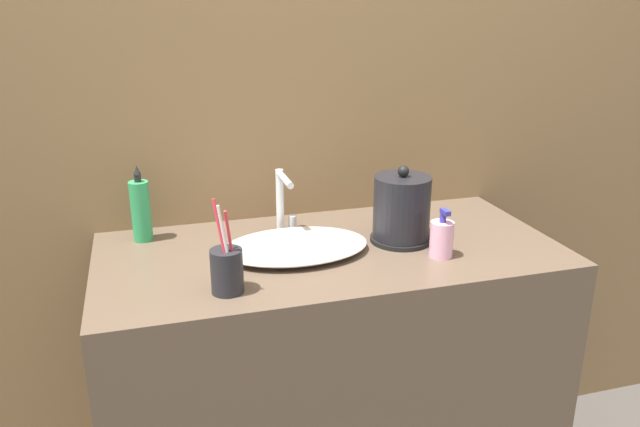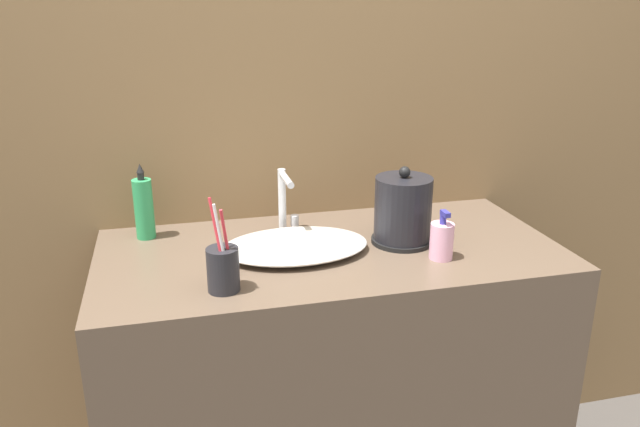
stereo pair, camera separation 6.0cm
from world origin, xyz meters
TOP-DOWN VIEW (x-y plane):
  - wall_back at (0.00, 0.60)m, footprint 6.00×0.04m
  - vanity_counter at (0.00, 0.29)m, footprint 1.21×0.58m
  - sink_basin at (-0.10, 0.29)m, footprint 0.38×0.25m
  - faucet at (-0.09, 0.44)m, footprint 0.06×0.14m
  - electric_kettle at (0.20, 0.29)m, footprint 0.16×0.16m
  - toothbrush_cup at (-0.30, 0.11)m, footprint 0.07×0.07m
  - lotion_bottle at (0.25, 0.16)m, footprint 0.06×0.06m
  - shampoo_bottle at (-0.47, 0.49)m, footprint 0.05×0.05m

SIDE VIEW (x-z plane):
  - vanity_counter at x=0.00m, z-range 0.00..0.89m
  - sink_basin at x=-0.10m, z-range 0.89..0.92m
  - lotion_bottle at x=0.25m, z-range 0.87..1.00m
  - toothbrush_cup at x=-0.30m, z-range 0.83..1.05m
  - electric_kettle at x=0.20m, z-range 0.86..1.08m
  - shampoo_bottle at x=-0.47m, z-range 0.87..1.08m
  - faucet at x=-0.09m, z-range 0.90..1.07m
  - wall_back at x=0.00m, z-range 0.00..2.60m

